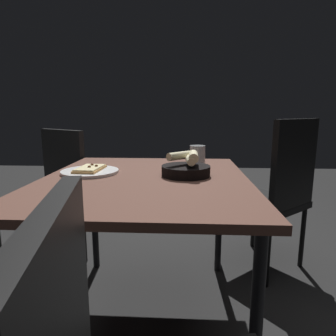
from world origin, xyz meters
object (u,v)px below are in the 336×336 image
beer_glass (197,158)px  chair_spare (276,189)px  bread_basket (186,168)px  chair_near (50,189)px  pizza_plate (90,171)px  dining_table (145,191)px

beer_glass → chair_spare: size_ratio=0.12×
bread_basket → chair_near: size_ratio=0.25×
bread_basket → beer_glass: bearing=-105.9°
bread_basket → chair_near: 1.06m
pizza_plate → chair_near: size_ratio=0.30×
dining_table → chair_near: size_ratio=1.22×
beer_glass → chair_near: (0.95, -0.29, -0.26)m
chair_near → bread_basket: bearing=150.3°
dining_table → pizza_plate: size_ratio=4.00×
pizza_plate → chair_near: chair_near is taller
dining_table → chair_near: bearing=-37.9°
pizza_plate → chair_spare: bearing=-156.8°
pizza_plate → bread_basket: bread_basket is taller
bread_basket → chair_spare: bearing=-139.9°
chair_spare → bread_basket: bearing=40.1°
pizza_plate → beer_glass: size_ratio=2.36×
chair_spare → beer_glass: bearing=27.2°
chair_near → chair_spare: bearing=178.4°
dining_table → bread_basket: (-0.18, -0.04, 0.10)m
dining_table → chair_near: 0.91m
pizza_plate → chair_spare: size_ratio=0.28×
pizza_plate → bread_basket: 0.46m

